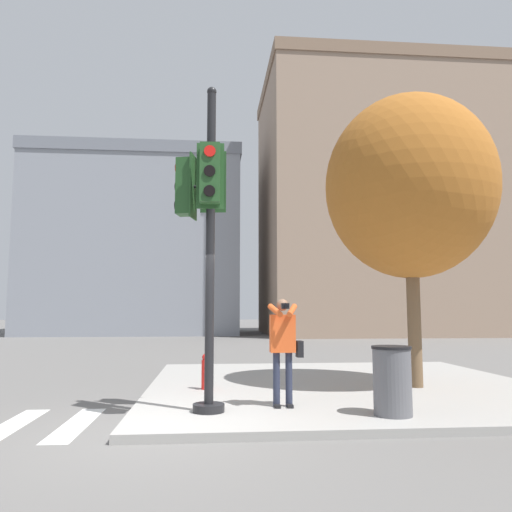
{
  "coord_description": "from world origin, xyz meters",
  "views": [
    {
      "loc": [
        0.73,
        -6.94,
        1.65
      ],
      "look_at": [
        1.46,
        1.26,
        2.54
      ],
      "focal_mm": 35.0,
      "sensor_mm": 36.0,
      "label": 1
    }
  ],
  "objects_px": {
    "trash_bin": "(392,380)",
    "person_photographer": "(284,342)",
    "fire_hydrant": "(206,372)",
    "street_tree": "(410,187)",
    "traffic_signal_pole": "(206,213)"
  },
  "relations": [
    {
      "from": "traffic_signal_pole",
      "to": "person_photographer",
      "type": "xyz_separation_m",
      "value": [
        1.26,
        0.29,
        -2.02
      ]
    },
    {
      "from": "traffic_signal_pole",
      "to": "street_tree",
      "type": "xyz_separation_m",
      "value": [
        4.18,
        2.05,
        1.03
      ]
    },
    {
      "from": "person_photographer",
      "to": "fire_hydrant",
      "type": "distance_m",
      "value": 2.34
    },
    {
      "from": "street_tree",
      "to": "trash_bin",
      "type": "distance_m",
      "value": 4.62
    },
    {
      "from": "fire_hydrant",
      "to": "trash_bin",
      "type": "height_order",
      "value": "trash_bin"
    },
    {
      "from": "person_photographer",
      "to": "fire_hydrant",
      "type": "bearing_deg",
      "value": 124.14
    },
    {
      "from": "person_photographer",
      "to": "fire_hydrant",
      "type": "relative_size",
      "value": 2.5
    },
    {
      "from": "traffic_signal_pole",
      "to": "person_photographer",
      "type": "bearing_deg",
      "value": 12.77
    },
    {
      "from": "traffic_signal_pole",
      "to": "trash_bin",
      "type": "bearing_deg",
      "value": -10.62
    },
    {
      "from": "street_tree",
      "to": "fire_hydrant",
      "type": "xyz_separation_m",
      "value": [
        -4.18,
        0.09,
        -3.73
      ]
    },
    {
      "from": "trash_bin",
      "to": "person_photographer",
      "type": "bearing_deg",
      "value": 151.61
    },
    {
      "from": "street_tree",
      "to": "trash_bin",
      "type": "bearing_deg",
      "value": -119.16
    },
    {
      "from": "person_photographer",
      "to": "trash_bin",
      "type": "distance_m",
      "value": 1.76
    },
    {
      "from": "street_tree",
      "to": "trash_bin",
      "type": "relative_size",
      "value": 6.01
    },
    {
      "from": "traffic_signal_pole",
      "to": "trash_bin",
      "type": "relative_size",
      "value": 5.12
    }
  ]
}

